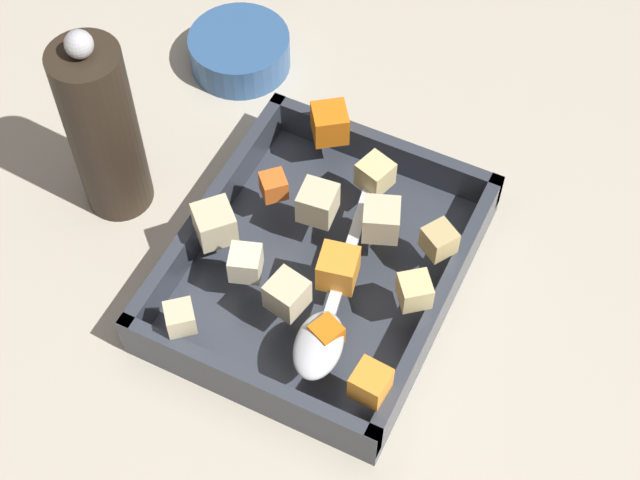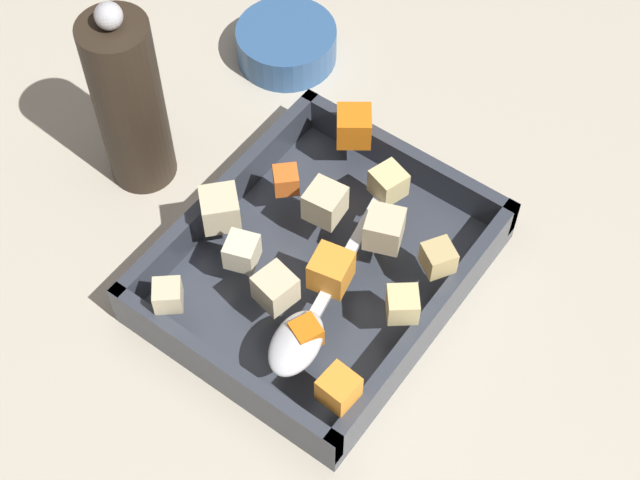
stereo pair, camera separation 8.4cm
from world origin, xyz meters
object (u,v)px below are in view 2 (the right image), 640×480
Objects in this scene: pepper_mill at (132,101)px; small_prep_bowl at (286,44)px; baking_dish at (320,269)px; serving_spoon at (304,330)px.

pepper_mill is 0.22m from small_prep_bowl.
small_prep_bowl is at bearing -136.61° from baking_dish.
serving_spoon is (0.08, 0.04, 0.05)m from baking_dish.
baking_dish is 1.34× the size of pepper_mill.
serving_spoon is at bearing 72.11° from pepper_mill.
baking_dish is 2.69× the size of small_prep_bowl.
serving_spoon is at bearing 27.59° from baking_dish.
small_prep_bowl is at bearing 29.20° from serving_spoon.
small_prep_bowl is (-0.28, -0.24, -0.04)m from serving_spoon.
serving_spoon reaches higher than small_prep_bowl.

